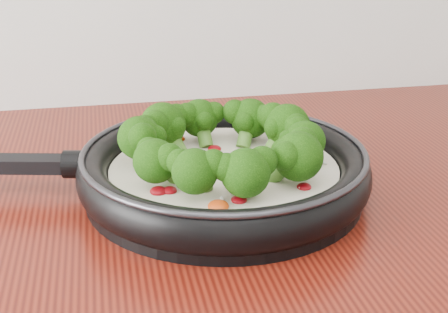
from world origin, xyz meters
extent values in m
cylinder|color=black|center=(0.03, 1.08, 0.91)|extent=(0.41, 0.41, 0.01)
torus|color=black|center=(0.03, 1.08, 0.93)|extent=(0.43, 0.43, 0.04)
torus|color=#2D2D33|center=(0.03, 1.08, 0.96)|extent=(0.42, 0.42, 0.01)
cube|color=black|center=(-0.24, 1.14, 0.94)|extent=(0.21, 0.07, 0.02)
cylinder|color=black|center=(-0.15, 1.12, 0.94)|extent=(0.04, 0.04, 0.04)
cylinder|color=white|center=(0.03, 1.08, 0.93)|extent=(0.34, 0.34, 0.02)
ellipsoid|color=maroon|center=(0.11, 1.13, 0.94)|extent=(0.02, 0.02, 0.01)
ellipsoid|color=maroon|center=(-0.05, 1.02, 0.94)|extent=(0.02, 0.02, 0.01)
ellipsoid|color=#DC430E|center=(-0.05, 1.10, 0.94)|extent=(0.04, 0.04, 0.01)
ellipsoid|color=maroon|center=(0.01, 1.07, 0.94)|extent=(0.02, 0.02, 0.01)
ellipsoid|color=maroon|center=(0.09, 1.09, 0.94)|extent=(0.03, 0.03, 0.01)
ellipsoid|color=#DC430E|center=(-0.01, 1.18, 0.94)|extent=(0.02, 0.02, 0.01)
ellipsoid|color=maroon|center=(0.03, 0.98, 0.94)|extent=(0.02, 0.02, 0.01)
ellipsoid|color=maroon|center=(0.03, 1.06, 0.94)|extent=(0.02, 0.02, 0.01)
ellipsoid|color=#DC430E|center=(0.00, 1.10, 0.94)|extent=(0.02, 0.02, 0.01)
ellipsoid|color=maroon|center=(0.04, 1.03, 0.94)|extent=(0.02, 0.02, 0.01)
ellipsoid|color=maroon|center=(0.02, 1.07, 0.94)|extent=(0.02, 0.02, 0.01)
ellipsoid|color=#DC430E|center=(0.00, 0.97, 0.94)|extent=(0.03, 0.03, 0.01)
ellipsoid|color=maroon|center=(0.04, 1.08, 0.94)|extent=(0.02, 0.02, 0.01)
ellipsoid|color=maroon|center=(0.10, 1.00, 0.94)|extent=(0.02, 0.02, 0.01)
ellipsoid|color=#DC430E|center=(0.08, 1.05, 0.94)|extent=(0.03, 0.03, 0.01)
ellipsoid|color=maroon|center=(0.03, 1.14, 0.94)|extent=(0.02, 0.02, 0.01)
ellipsoid|color=maroon|center=(-0.01, 1.05, 0.94)|extent=(0.02, 0.02, 0.01)
ellipsoid|color=#DC430E|center=(-0.01, 1.06, 0.94)|extent=(0.03, 0.03, 0.01)
ellipsoid|color=maroon|center=(-0.06, 1.02, 0.94)|extent=(0.02, 0.02, 0.01)
ellipsoid|color=white|center=(-0.06, 1.07, 0.94)|extent=(0.01, 0.01, 0.00)
ellipsoid|color=white|center=(-0.03, 1.09, 0.94)|extent=(0.01, 0.01, 0.00)
ellipsoid|color=white|center=(-0.06, 1.11, 0.94)|extent=(0.01, 0.01, 0.00)
ellipsoid|color=white|center=(0.12, 1.16, 0.94)|extent=(0.01, 0.01, 0.00)
ellipsoid|color=white|center=(0.04, 0.96, 0.94)|extent=(0.01, 0.01, 0.00)
ellipsoid|color=white|center=(0.08, 1.08, 0.94)|extent=(0.01, 0.01, 0.00)
ellipsoid|color=white|center=(0.03, 1.12, 0.94)|extent=(0.01, 0.01, 0.00)
ellipsoid|color=white|center=(0.15, 1.06, 0.94)|extent=(0.01, 0.01, 0.00)
ellipsoid|color=white|center=(-0.02, 1.02, 0.94)|extent=(0.01, 0.01, 0.00)
ellipsoid|color=white|center=(0.10, 1.00, 0.94)|extent=(0.01, 0.01, 0.00)
ellipsoid|color=white|center=(0.02, 1.08, 0.94)|extent=(0.01, 0.01, 0.00)
ellipsoid|color=white|center=(0.08, 1.04, 0.94)|extent=(0.01, 0.01, 0.00)
ellipsoid|color=white|center=(0.14, 1.06, 0.94)|extent=(0.01, 0.01, 0.00)
ellipsoid|color=white|center=(0.02, 1.08, 0.94)|extent=(0.01, 0.01, 0.00)
ellipsoid|color=white|center=(0.07, 1.13, 0.94)|extent=(0.01, 0.01, 0.00)
ellipsoid|color=white|center=(0.03, 1.11, 0.94)|extent=(0.01, 0.01, 0.00)
ellipsoid|color=white|center=(0.02, 1.07, 0.94)|extent=(0.01, 0.01, 0.00)
ellipsoid|color=white|center=(0.01, 0.99, 0.94)|extent=(0.01, 0.01, 0.00)
cylinder|color=#5B9330|center=(0.11, 1.07, 0.95)|extent=(0.04, 0.03, 0.04)
sphere|color=black|center=(0.12, 1.06, 0.97)|extent=(0.06, 0.06, 0.05)
sphere|color=black|center=(0.12, 1.08, 0.98)|extent=(0.04, 0.04, 0.03)
sphere|color=black|center=(0.12, 1.05, 0.98)|extent=(0.04, 0.04, 0.03)
sphere|color=black|center=(0.11, 1.07, 0.97)|extent=(0.03, 0.03, 0.03)
cylinder|color=#5B9330|center=(0.10, 1.11, 0.95)|extent=(0.04, 0.03, 0.04)
sphere|color=black|center=(0.12, 1.12, 0.97)|extent=(0.07, 0.07, 0.06)
sphere|color=black|center=(0.11, 1.14, 0.98)|extent=(0.04, 0.04, 0.04)
sphere|color=black|center=(0.12, 1.10, 0.98)|extent=(0.04, 0.04, 0.03)
sphere|color=black|center=(0.10, 1.11, 0.97)|extent=(0.04, 0.04, 0.03)
cylinder|color=#5B9330|center=(0.07, 1.15, 0.95)|extent=(0.04, 0.04, 0.04)
sphere|color=black|center=(0.08, 1.16, 0.97)|extent=(0.06, 0.06, 0.05)
sphere|color=black|center=(0.06, 1.17, 0.98)|extent=(0.04, 0.04, 0.03)
sphere|color=black|center=(0.10, 1.15, 0.98)|extent=(0.04, 0.04, 0.03)
sphere|color=black|center=(0.07, 1.15, 0.97)|extent=(0.03, 0.03, 0.03)
cylinder|color=#5B9330|center=(0.02, 1.16, 0.95)|extent=(0.02, 0.04, 0.04)
sphere|color=black|center=(0.01, 1.18, 0.97)|extent=(0.06, 0.06, 0.05)
sphere|color=black|center=(0.00, 1.17, 0.98)|extent=(0.04, 0.04, 0.03)
sphere|color=black|center=(0.03, 1.18, 0.98)|extent=(0.04, 0.04, 0.03)
sphere|color=black|center=(0.02, 1.16, 0.97)|extent=(0.03, 0.03, 0.03)
cylinder|color=#5B9330|center=(-0.02, 1.14, 0.95)|extent=(0.04, 0.04, 0.04)
sphere|color=black|center=(-0.04, 1.16, 0.97)|extent=(0.07, 0.07, 0.06)
sphere|color=black|center=(-0.05, 1.14, 0.98)|extent=(0.04, 0.04, 0.04)
sphere|color=black|center=(-0.02, 1.17, 0.98)|extent=(0.04, 0.04, 0.03)
sphere|color=black|center=(-0.02, 1.14, 0.97)|extent=(0.04, 0.04, 0.03)
cylinder|color=#5B9330|center=(-0.05, 1.10, 0.95)|extent=(0.04, 0.03, 0.04)
sphere|color=black|center=(-0.07, 1.10, 0.97)|extent=(0.06, 0.06, 0.05)
sphere|color=black|center=(-0.07, 1.08, 0.98)|extent=(0.04, 0.04, 0.03)
sphere|color=black|center=(-0.06, 1.12, 0.98)|extent=(0.04, 0.04, 0.03)
sphere|color=black|center=(-0.05, 1.10, 0.98)|extent=(0.03, 0.03, 0.03)
cylinder|color=#5B9330|center=(-0.04, 1.05, 0.95)|extent=(0.04, 0.03, 0.04)
sphere|color=black|center=(-0.06, 1.04, 0.97)|extent=(0.06, 0.06, 0.05)
sphere|color=black|center=(-0.04, 1.02, 0.98)|extent=(0.04, 0.04, 0.03)
sphere|color=black|center=(-0.06, 1.06, 0.98)|extent=(0.04, 0.04, 0.03)
sphere|color=black|center=(-0.04, 1.05, 0.97)|extent=(0.03, 0.03, 0.03)
cylinder|color=#5B9330|center=(-0.01, 1.01, 0.95)|extent=(0.03, 0.04, 0.04)
sphere|color=black|center=(-0.02, 1.00, 0.97)|extent=(0.06, 0.06, 0.05)
sphere|color=black|center=(0.00, 0.99, 0.98)|extent=(0.04, 0.04, 0.03)
sphere|color=black|center=(-0.04, 1.01, 0.98)|extent=(0.03, 0.03, 0.03)
sphere|color=black|center=(-0.01, 1.01, 0.97)|extent=(0.03, 0.03, 0.03)
cylinder|color=#5B9330|center=(0.03, 1.00, 0.95)|extent=(0.02, 0.04, 0.04)
sphere|color=black|center=(0.03, 0.98, 0.97)|extent=(0.06, 0.06, 0.05)
sphere|color=black|center=(0.05, 0.99, 0.98)|extent=(0.04, 0.04, 0.03)
sphere|color=black|center=(0.01, 0.99, 0.98)|extent=(0.04, 0.04, 0.03)
sphere|color=black|center=(0.03, 1.00, 0.97)|extent=(0.03, 0.03, 0.03)
cylinder|color=#5B9330|center=(0.08, 1.02, 0.95)|extent=(0.04, 0.04, 0.04)
sphere|color=black|center=(0.10, 1.01, 0.97)|extent=(0.07, 0.07, 0.06)
sphere|color=black|center=(0.11, 1.03, 0.98)|extent=(0.04, 0.04, 0.04)
sphere|color=black|center=(0.08, 1.00, 0.98)|extent=(0.04, 0.04, 0.03)
sphere|color=black|center=(0.08, 1.02, 0.98)|extent=(0.03, 0.03, 0.03)
camera|label=1|loc=(-0.11, 0.40, 1.23)|focal=49.28mm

